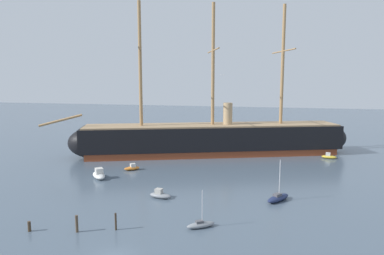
{
  "coord_description": "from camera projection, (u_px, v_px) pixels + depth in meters",
  "views": [
    {
      "loc": [
        15.84,
        -31.46,
        18.81
      ],
      "look_at": [
        -0.25,
        37.58,
        8.75
      ],
      "focal_mm": 32.65,
      "sensor_mm": 36.0,
      "label": 1
    }
  ],
  "objects": [
    {
      "name": "seagull_in_flight",
      "position": [
        222.0,
        75.0,
        62.33
      ],
      "size": [
        1.03,
        0.8,
        0.13
      ],
      "color": "silver"
    },
    {
      "name": "motorboat_mid_left",
      "position": [
        99.0,
        175.0,
        65.95
      ],
      "size": [
        4.67,
        4.99,
        2.03
      ],
      "color": "silver",
      "rests_on": "ground"
    },
    {
      "name": "sailboat_mid_right",
      "position": [
        278.0,
        198.0,
        53.71
      ],
      "size": [
        4.11,
        4.92,
        6.48
      ],
      "color": "#1E284C",
      "rests_on": "ground"
    },
    {
      "name": "mooring_piling_nearest",
      "position": [
        116.0,
        221.0,
        43.45
      ],
      "size": [
        0.25,
        0.25,
        2.19
      ],
      "primitive_type": "cylinder",
      "color": "#382B1E",
      "rests_on": "ground"
    },
    {
      "name": "sailboat_foreground_right",
      "position": [
        201.0,
        224.0,
        44.2
      ],
      "size": [
        3.76,
        3.07,
        4.92
      ],
      "color": "gray",
      "rests_on": "ground"
    },
    {
      "name": "tall_ship",
      "position": [
        212.0,
        139.0,
        86.14
      ],
      "size": [
        72.78,
        31.17,
        36.42
      ],
      "color": "brown",
      "rests_on": "ground"
    },
    {
      "name": "mooring_piling_right_pair",
      "position": [
        29.0,
        226.0,
        43.1
      ],
      "size": [
        0.39,
        0.39,
        1.27
      ],
      "primitive_type": "cylinder",
      "color": "#423323",
      "rests_on": "ground"
    },
    {
      "name": "motorboat_alongside_bow",
      "position": [
        132.0,
        168.0,
        71.85
      ],
      "size": [
        3.34,
        3.11,
        1.36
      ],
      "color": "orange",
      "rests_on": "ground"
    },
    {
      "name": "motorboat_far_left",
      "position": [
        115.0,
        145.0,
        95.61
      ],
      "size": [
        3.89,
        3.65,
        1.59
      ],
      "color": "silver",
      "rests_on": "ground"
    },
    {
      "name": "motorboat_distant_centre",
      "position": [
        222.0,
        145.0,
        95.44
      ],
      "size": [
        2.92,
        4.52,
        1.76
      ],
      "color": "silver",
      "rests_on": "ground"
    },
    {
      "name": "motorboat_far_right",
      "position": [
        329.0,
        156.0,
        82.19
      ],
      "size": [
        3.52,
        1.9,
        1.4
      ],
      "color": "gold",
      "rests_on": "ground"
    },
    {
      "name": "mooring_piling_left_pair",
      "position": [
        77.0,
        224.0,
        42.83
      ],
      "size": [
        0.34,
        0.34,
        2.14
      ],
      "primitive_type": "cylinder",
      "color": "#4C3D2D",
      "rests_on": "ground"
    },
    {
      "name": "motorboat_near_centre",
      "position": [
        160.0,
        195.0,
        55.1
      ],
      "size": [
        3.75,
        2.0,
        1.5
      ],
      "color": "gray",
      "rests_on": "ground"
    }
  ]
}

